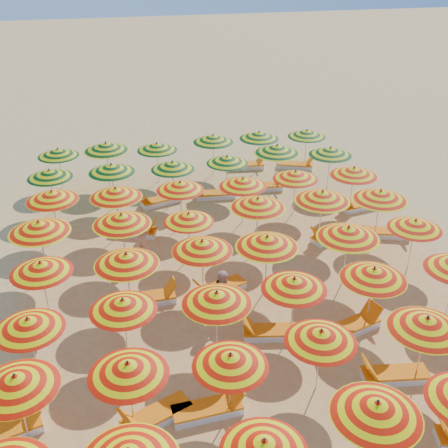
# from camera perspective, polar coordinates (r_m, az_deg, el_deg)

# --- Properties ---
(ground) EXTENTS (120.00, 120.00, 0.00)m
(ground) POSITION_cam_1_polar(r_m,az_deg,el_deg) (19.17, 0.32, -4.91)
(ground) COLOR #DFAE63
(ground) RESTS_ON ground
(umbrella_2) EXTENTS (2.29, 2.29, 1.88)m
(umbrella_2) POSITION_cam_1_polar(r_m,az_deg,el_deg) (11.58, 4.10, -21.59)
(umbrella_2) COLOR silver
(umbrella_2) RESTS_ON ground
(umbrella_3) EXTENTS (2.54, 2.54, 2.04)m
(umbrella_3) POSITION_cam_1_polar(r_m,az_deg,el_deg) (12.39, 15.27, -17.64)
(umbrella_3) COLOR silver
(umbrella_3) RESTS_ON ground
(umbrella_6) EXTENTS (1.93, 1.93, 2.00)m
(umbrella_6) POSITION_cam_1_polar(r_m,az_deg,el_deg) (13.35, -20.41, -14.80)
(umbrella_6) COLOR silver
(umbrella_6) RESTS_ON ground
(umbrella_7) EXTENTS (2.18, 2.18, 1.96)m
(umbrella_7) POSITION_cam_1_polar(r_m,az_deg,el_deg) (13.09, -9.73, -14.30)
(umbrella_7) COLOR silver
(umbrella_7) RESTS_ON ground
(umbrella_8) EXTENTS (1.91, 1.91, 1.90)m
(umbrella_8) POSITION_cam_1_polar(r_m,az_deg,el_deg) (13.20, 0.66, -13.65)
(umbrella_8) COLOR silver
(umbrella_8) RESTS_ON ground
(umbrella_9) EXTENTS (2.38, 2.38, 1.90)m
(umbrella_9) POSITION_cam_1_polar(r_m,az_deg,el_deg) (14.04, 9.83, -11.16)
(umbrella_9) COLOR silver
(umbrella_9) RESTS_ON ground
(umbrella_10) EXTENTS (2.22, 2.22, 2.04)m
(umbrella_10) POSITION_cam_1_polar(r_m,az_deg,el_deg) (14.89, 19.90, -9.47)
(umbrella_10) COLOR silver
(umbrella_10) RESTS_ON ground
(umbrella_12) EXTENTS (2.30, 2.30, 1.90)m
(umbrella_12) POSITION_cam_1_polar(r_m,az_deg,el_deg) (15.02, -19.25, -9.58)
(umbrella_12) COLOR silver
(umbrella_12) RESTS_ON ground
(umbrella_13) EXTENTS (2.39, 2.39, 1.91)m
(umbrella_13) POSITION_cam_1_polar(r_m,az_deg,el_deg) (15.05, -10.23, -8.08)
(umbrella_13) COLOR silver
(umbrella_13) RESTS_ON ground
(umbrella_14) EXTENTS (2.44, 2.44, 2.03)m
(umbrella_14) POSITION_cam_1_polar(r_m,az_deg,el_deg) (14.90, -0.74, -7.50)
(umbrella_14) COLOR silver
(umbrella_14) RESTS_ON ground
(umbrella_15) EXTENTS (1.95, 1.95, 1.96)m
(umbrella_15) POSITION_cam_1_polar(r_m,az_deg,el_deg) (15.67, 7.14, -6.01)
(umbrella_15) COLOR silver
(umbrella_15) RESTS_ON ground
(umbrella_16) EXTENTS (2.35, 2.35, 2.03)m
(umbrella_16) POSITION_cam_1_polar(r_m,az_deg,el_deg) (16.40, 14.98, -4.89)
(umbrella_16) COLOR silver
(umbrella_16) RESTS_ON ground
(umbrella_18) EXTENTS (2.13, 2.13, 1.93)m
(umbrella_18) POSITION_cam_1_polar(r_m,az_deg,el_deg) (17.12, -18.10, -4.22)
(umbrella_18) COLOR silver
(umbrella_18) RESTS_ON ground
(umbrella_19) EXTENTS (2.29, 2.29, 2.06)m
(umbrella_19) POSITION_cam_1_polar(r_m,az_deg,el_deg) (16.71, -9.89, -3.51)
(umbrella_19) COLOR silver
(umbrella_19) RESTS_ON ground
(umbrella_20) EXTENTS (2.25, 2.25, 2.02)m
(umbrella_20) POSITION_cam_1_polar(r_m,az_deg,el_deg) (17.19, -2.22, -2.23)
(umbrella_20) COLOR silver
(umbrella_20) RESTS_ON ground
(umbrella_21) EXTENTS (2.62, 2.62, 2.10)m
(umbrella_21) POSITION_cam_1_polar(r_m,az_deg,el_deg) (17.30, 4.41, -1.78)
(umbrella_21) COLOR silver
(umbrella_21) RESTS_ON ground
(umbrella_22) EXTENTS (2.05, 2.05, 2.14)m
(umbrella_22) POSITION_cam_1_polar(r_m,az_deg,el_deg) (18.12, 12.51, -0.83)
(umbrella_22) COLOR silver
(umbrella_22) RESTS_ON ground
(umbrella_23) EXTENTS (2.23, 2.23, 1.90)m
(umbrella_23) POSITION_cam_1_polar(r_m,az_deg,el_deg) (19.65, 18.85, -0.04)
(umbrella_23) COLOR silver
(umbrella_23) RESTS_ON ground
(umbrella_24) EXTENTS (2.14, 2.14, 2.12)m
(umbrella_24) POSITION_cam_1_polar(r_m,az_deg,el_deg) (19.00, -18.28, -0.29)
(umbrella_24) COLOR silver
(umbrella_24) RESTS_ON ground
(umbrella_25) EXTENTS (2.62, 2.62, 2.09)m
(umbrella_25) POSITION_cam_1_polar(r_m,az_deg,el_deg) (18.87, -10.36, 0.48)
(umbrella_25) COLOR silver
(umbrella_25) RESTS_ON ground
(umbrella_26) EXTENTS (2.11, 2.11, 1.84)m
(umbrella_26) POSITION_cam_1_polar(r_m,az_deg,el_deg) (19.19, -3.61, 0.68)
(umbrella_26) COLOR silver
(umbrella_26) RESTS_ON ground
(umbrella_27) EXTENTS (2.11, 2.11, 2.09)m
(umbrella_27) POSITION_cam_1_polar(r_m,az_deg,el_deg) (19.70, 3.46, 2.17)
(umbrella_27) COLOR silver
(umbrella_27) RESTS_ON ground
(umbrella_28) EXTENTS (2.56, 2.56, 2.14)m
(umbrella_28) POSITION_cam_1_polar(r_m,az_deg,el_deg) (20.38, 9.96, 2.82)
(umbrella_28) COLOR silver
(umbrella_28) RESTS_ON ground
(umbrella_29) EXTENTS (2.23, 2.23, 2.11)m
(umbrella_29) POSITION_cam_1_polar(r_m,az_deg,el_deg) (20.97, 15.60, 2.85)
(umbrella_29) COLOR silver
(umbrella_29) RESTS_ON ground
(umbrella_30) EXTENTS (2.22, 2.22, 2.01)m
(umbrella_30) POSITION_cam_1_polar(r_m,az_deg,el_deg) (21.26, -17.09, 2.74)
(umbrella_30) COLOR silver
(umbrella_30) RESTS_ON ground
(umbrella_31) EXTENTS (2.43, 2.43, 2.05)m
(umbrella_31) POSITION_cam_1_polar(r_m,az_deg,el_deg) (20.89, -10.95, 3.15)
(umbrella_31) COLOR silver
(umbrella_31) RESTS_ON ground
(umbrella_32) EXTENTS (2.10, 2.10, 1.93)m
(umbrella_32) POSITION_cam_1_polar(r_m,az_deg,el_deg) (21.35, -4.47, 3.87)
(umbrella_32) COLOR silver
(umbrella_32) RESTS_ON ground
(umbrella_33) EXTENTS (2.26, 2.26, 1.95)m
(umbrella_33) POSITION_cam_1_polar(r_m,az_deg,el_deg) (21.58, 1.94, 4.26)
(umbrella_33) COLOR silver
(umbrella_33) RESTS_ON ground
(umbrella_34) EXTENTS (2.29, 2.29, 1.91)m
(umbrella_34) POSITION_cam_1_polar(r_m,az_deg,el_deg) (22.49, 7.28, 4.97)
(umbrella_34) COLOR silver
(umbrella_34) RESTS_ON ground
(umbrella_35) EXTENTS (2.20, 2.20, 2.00)m
(umbrella_35) POSITION_cam_1_polar(r_m,az_deg,el_deg) (23.02, 13.06, 5.21)
(umbrella_35) COLOR silver
(umbrella_35) RESTS_ON ground
(umbrella_36) EXTENTS (2.17, 2.17, 1.91)m
(umbrella_36) POSITION_cam_1_polar(r_m,az_deg,el_deg) (23.48, -17.31, 4.90)
(umbrella_36) COLOR silver
(umbrella_36) RESTS_ON ground
(umbrella_37) EXTENTS (2.32, 2.32, 2.00)m
(umbrella_37) POSITION_cam_1_polar(r_m,az_deg,el_deg) (23.19, -11.37, 5.57)
(umbrella_37) COLOR silver
(umbrella_37) RESTS_ON ground
(umbrella_38) EXTENTS (2.35, 2.35, 1.91)m
(umbrella_38) POSITION_cam_1_polar(r_m,az_deg,el_deg) (23.31, -5.25, 5.94)
(umbrella_38) COLOR silver
(umbrella_38) RESTS_ON ground
(umbrella_39) EXTENTS (2.16, 2.16, 1.88)m
(umbrella_39) POSITION_cam_1_polar(r_m,az_deg,el_deg) (23.90, 0.32, 6.56)
(umbrella_39) COLOR silver
(umbrella_39) RESTS_ON ground
(umbrella_40) EXTENTS (2.41, 2.41, 2.14)m
(umbrella_40) POSITION_cam_1_polar(r_m,az_deg,el_deg) (24.52, 5.41, 7.59)
(umbrella_40) COLOR silver
(umbrella_40) RESTS_ON ground
(umbrella_41) EXTENTS (2.05, 2.05, 2.01)m
(umbrella_41) POSITION_cam_1_polar(r_m,az_deg,el_deg) (24.93, 10.76, 7.27)
(umbrella_41) COLOR silver
(umbrella_41) RESTS_ON ground
(umbrella_42) EXTENTS (1.87, 1.87, 1.89)m
(umbrella_42) POSITION_cam_1_polar(r_m,az_deg,el_deg) (25.70, -16.51, 6.98)
(umbrella_42) COLOR silver
(umbrella_42) RESTS_ON ground
(umbrella_43) EXTENTS (2.54, 2.54, 2.11)m
(umbrella_43) POSITION_cam_1_polar(r_m,az_deg,el_deg) (25.29, -11.89, 7.69)
(umbrella_43) COLOR silver
(umbrella_43) RESTS_ON ground
(umbrella_44) EXTENTS (2.19, 2.19, 1.91)m
(umbrella_44) POSITION_cam_1_polar(r_m,az_deg,el_deg) (25.44, -6.83, 7.80)
(umbrella_44) COLOR silver
(umbrella_44) RESTS_ON ground
(umbrella_45) EXTENTS (2.12, 2.12, 2.00)m
(umbrella_45) POSITION_cam_1_polar(r_m,az_deg,el_deg) (26.07, -1.09, 8.69)
(umbrella_45) COLOR silver
(umbrella_45) RESTS_ON ground
(umbrella_46) EXTENTS (2.43, 2.43, 1.97)m
(umbrella_46) POSITION_cam_1_polar(r_m,az_deg,el_deg) (26.62, 3.59, 9.00)
(umbrella_46) COLOR silver
(umbrella_46) RESTS_ON ground
(umbrella_47) EXTENTS (2.35, 2.35, 1.91)m
(umbrella_47) POSITION_cam_1_polar(r_m,az_deg,el_deg) (27.26, 8.41, 9.11)
(umbrella_47) COLOR silver
(umbrella_47) RESTS_ON ground
(lounger_4) EXTENTS (1.82, 1.03, 0.69)m
(lounger_4) POSITION_cam_1_polar(r_m,az_deg,el_deg) (14.67, -21.27, -19.06)
(lounger_4) COLOR white
(lounger_4) RESTS_ON ground
(lounger_5) EXTENTS (1.82, 1.21, 0.69)m
(lounger_5) POSITION_cam_1_polar(r_m,az_deg,el_deg) (14.18, -7.04, -18.83)
(lounger_5) COLOR white
(lounger_5) RESTS_ON ground
(lounger_6) EXTENTS (1.77, 0.71, 0.69)m
(lounger_6) POSITION_cam_1_polar(r_m,az_deg,el_deg) (14.25, -1.53, -18.27)
(lounger_6) COLOR white
(lounger_6) RESTS_ON ground
(lounger_7) EXTENTS (1.80, 0.82, 0.69)m
(lounger_7) POSITION_cam_1_polar(r_m,az_deg,el_deg) (15.70, 16.81, -14.44)
(lounger_7) COLOR white
(lounger_7) RESTS_ON ground
(lounger_8) EXTENTS (1.81, 0.88, 0.69)m
(lounger_8) POSITION_cam_1_polar(r_m,az_deg,el_deg) (16.42, 4.84, -10.88)
(lounger_8) COLOR white
(lounger_8) RESTS_ON ground
(lounger_9) EXTENTS (1.83, 1.08, 0.69)m
(lounger_9) POSITION_cam_1_polar(r_m,az_deg,el_deg) (17.00, 13.02, -10.07)
(lounger_9) COLOR white
(lounger_9) RESTS_ON ground
(lounger_10) EXTENTS (1.76, 0.65, 0.69)m
(lounger_10) POSITION_cam_1_polar(r_m,az_deg,el_deg) (17.81, -7.56, -7.50)
(lounger_10) COLOR white
(lounger_10) RESTS_ON ground
(lounger_11) EXTENTS (1.82, 1.18, 0.69)m
(lounger_11) POSITION_cam_1_polar(r_m,az_deg,el_deg) (18.08, -0.50, -6.62)
(lounger_11) COLOR white
(lounger_11) RESTS_ON ground
(lounger_12) EXTENTS (1.82, 1.23, 0.69)m
(lounger_12) POSITION_cam_1_polar(r_m,az_deg,el_deg) (21.40, 10.78, -1.18)
(lounger_12) COLOR white
(lounger_12) RESTS_ON ground
(lounger_13) EXTENTS (1.83, 1.10, 0.69)m
(lounger_13) POSITION_cam_1_polar(r_m,az_deg,el_deg) (22.10, 16.25, -0.87)
(lounger_13) COLOR white
(lounger_13) RESTS_ON ground
(lounger_14) EXTENTS (1.82, 1.19, 0.69)m
(lounger_14) POSITION_cam_1_polar(r_m,az_deg,el_deg) (21.58, -8.97, -0.73)
(lounger_14) COLOR white
(lounger_14) RESTS_ON ground
(lounger_15) EXTENTS (1.81, 0.91, 0.69)m
(lounger_15) POSITION_cam_1_polar(r_m,az_deg,el_deg) (23.96, 13.65, 1.85)
(lounger_15) COLOR white
(lounger_15) RESTS_ON ground
(lounger_16) EXTENTS (1.83, 1.07, 0.69)m
(lounger_16) POSITION_cam_1_polar(r_m,az_deg,el_deg) (23.84, -6.50, 2.38)
(lounger_16) COLOR white
(lounger_16) RESTS_ON ground
(lounger_17) EXTENTS (1.77, 0.69, 0.69)m
(lounger_17) POSITION_cam_1_polar(r_m,az_deg,el_deg) (24.24, -0.99, 3.02)
(lounger_17) COLOR white
(lounger_17) RESTS_ON ground
(lounger_18) EXTENTS (1.78, 0.76, 0.69)m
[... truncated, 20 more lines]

